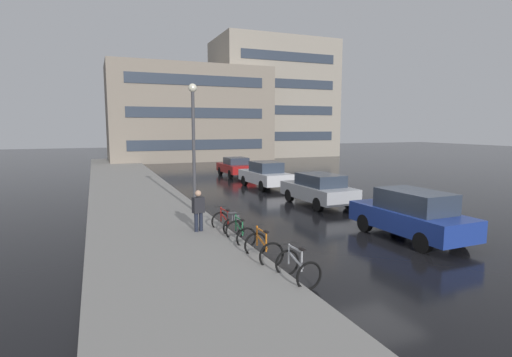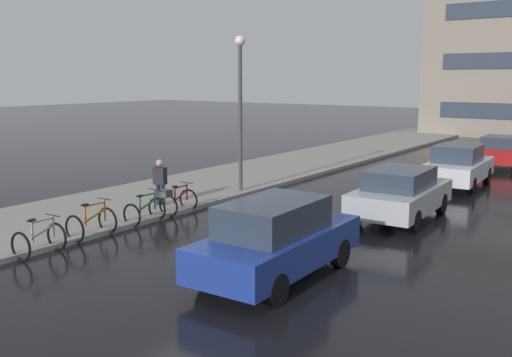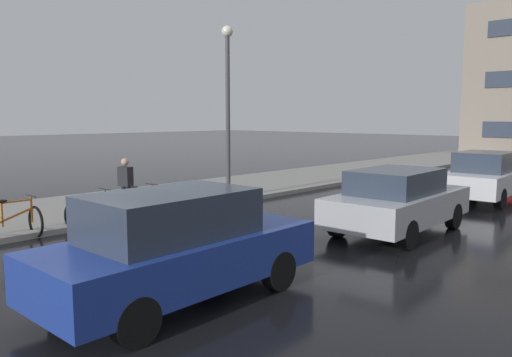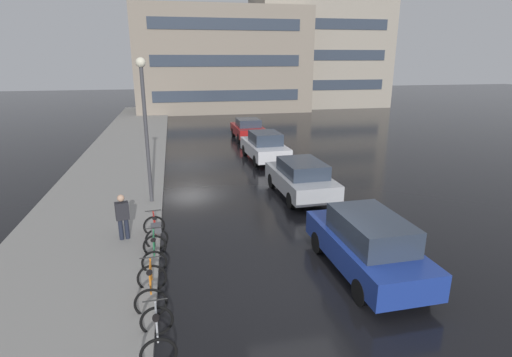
{
  "view_description": "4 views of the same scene",
  "coord_description": "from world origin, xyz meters",
  "px_view_note": "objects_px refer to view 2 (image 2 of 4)",
  "views": [
    {
      "loc": [
        -7.97,
        -9.77,
        3.81
      ],
      "look_at": [
        -2.04,
        4.92,
        1.76
      ],
      "focal_mm": 28.0,
      "sensor_mm": 36.0,
      "label": 1
    },
    {
      "loc": [
        8.28,
        -9.06,
        4.19
      ],
      "look_at": [
        -1.32,
        4.37,
        1.26
      ],
      "focal_mm": 40.0,
      "sensor_mm": 36.0,
      "label": 2
    },
    {
      "loc": [
        7.79,
        -3.86,
        2.77
      ],
      "look_at": [
        -0.12,
        4.41,
        1.36
      ],
      "focal_mm": 35.0,
      "sensor_mm": 36.0,
      "label": 3
    },
    {
      "loc": [
        -2.92,
        -8.3,
        5.62
      ],
      "look_at": [
        -0.15,
        5.34,
        1.39
      ],
      "focal_mm": 28.0,
      "sensor_mm": 36.0,
      "label": 4
    }
  ],
  "objects_px": {
    "streetlamp": "(240,96)",
    "car_white": "(458,166)",
    "bicycle_third": "(145,211)",
    "car_silver": "(400,193)",
    "bicycle_nearest": "(39,240)",
    "car_red": "(501,151)",
    "car_blue": "(276,239)",
    "bicycle_farthest": "(176,200)",
    "bicycle_second": "(92,223)",
    "pedestrian": "(160,181)"
  },
  "relations": [
    {
      "from": "streetlamp",
      "to": "car_white",
      "type": "bearing_deg",
      "value": 45.43
    },
    {
      "from": "streetlamp",
      "to": "bicycle_farthest",
      "type": "bearing_deg",
      "value": -85.35
    },
    {
      "from": "bicycle_nearest",
      "to": "car_red",
      "type": "bearing_deg",
      "value": 74.9
    },
    {
      "from": "car_silver",
      "to": "bicycle_second",
      "type": "bearing_deg",
      "value": -130.81
    },
    {
      "from": "bicycle_nearest",
      "to": "streetlamp",
      "type": "distance_m",
      "value": 9.18
    },
    {
      "from": "car_blue",
      "to": "car_silver",
      "type": "xyz_separation_m",
      "value": [
        0.19,
        6.4,
        -0.06
      ]
    },
    {
      "from": "car_silver",
      "to": "bicycle_nearest",
      "type": "bearing_deg",
      "value": -123.71
    },
    {
      "from": "bicycle_nearest",
      "to": "bicycle_farthest",
      "type": "xyz_separation_m",
      "value": [
        -0.21,
        4.89,
        0.09
      ]
    },
    {
      "from": "bicycle_farthest",
      "to": "bicycle_nearest",
      "type": "bearing_deg",
      "value": -87.54
    },
    {
      "from": "bicycle_farthest",
      "to": "streetlamp",
      "type": "relative_size",
      "value": 0.25
    },
    {
      "from": "bicycle_third",
      "to": "streetlamp",
      "type": "bearing_deg",
      "value": 93.58
    },
    {
      "from": "bicycle_second",
      "to": "car_red",
      "type": "distance_m",
      "value": 20.16
    },
    {
      "from": "pedestrian",
      "to": "bicycle_nearest",
      "type": "bearing_deg",
      "value": -77.21
    },
    {
      "from": "bicycle_third",
      "to": "car_blue",
      "type": "height_order",
      "value": "car_blue"
    },
    {
      "from": "car_white",
      "to": "streetlamp",
      "type": "distance_m",
      "value": 8.95
    },
    {
      "from": "bicycle_second",
      "to": "car_white",
      "type": "height_order",
      "value": "car_white"
    },
    {
      "from": "bicycle_farthest",
      "to": "car_blue",
      "type": "distance_m",
      "value": 6.34
    },
    {
      "from": "streetlamp",
      "to": "pedestrian",
      "type": "bearing_deg",
      "value": -101.17
    },
    {
      "from": "car_blue",
      "to": "car_red",
      "type": "distance_m",
      "value": 18.96
    },
    {
      "from": "bicycle_second",
      "to": "bicycle_farthest",
      "type": "relative_size",
      "value": 0.82
    },
    {
      "from": "bicycle_farthest",
      "to": "car_white",
      "type": "height_order",
      "value": "car_white"
    },
    {
      "from": "car_red",
      "to": "car_blue",
      "type": "bearing_deg",
      "value": -90.72
    },
    {
      "from": "car_white",
      "to": "pedestrian",
      "type": "relative_size",
      "value": 2.75
    },
    {
      "from": "bicycle_second",
      "to": "car_white",
      "type": "relative_size",
      "value": 0.26
    },
    {
      "from": "bicycle_nearest",
      "to": "bicycle_second",
      "type": "relative_size",
      "value": 0.96
    },
    {
      "from": "bicycle_third",
      "to": "car_blue",
      "type": "distance_m",
      "value": 5.85
    },
    {
      "from": "bicycle_third",
      "to": "pedestrian",
      "type": "xyz_separation_m",
      "value": [
        -0.99,
        1.63,
        0.52
      ]
    },
    {
      "from": "car_silver",
      "to": "car_white",
      "type": "bearing_deg",
      "value": 91.37
    },
    {
      "from": "car_blue",
      "to": "bicycle_nearest",
      "type": "bearing_deg",
      "value": -159.61
    },
    {
      "from": "car_blue",
      "to": "car_red",
      "type": "bearing_deg",
      "value": 89.28
    },
    {
      "from": "bicycle_third",
      "to": "car_silver",
      "type": "height_order",
      "value": "car_silver"
    },
    {
      "from": "bicycle_farthest",
      "to": "car_blue",
      "type": "xyz_separation_m",
      "value": [
        5.63,
        -2.88,
        0.37
      ]
    },
    {
      "from": "bicycle_nearest",
      "to": "bicycle_third",
      "type": "height_order",
      "value": "bicycle_third"
    },
    {
      "from": "car_blue",
      "to": "streetlamp",
      "type": "bearing_deg",
      "value": 131.97
    },
    {
      "from": "streetlamp",
      "to": "car_blue",
      "type": "bearing_deg",
      "value": -48.03
    },
    {
      "from": "car_red",
      "to": "streetlamp",
      "type": "bearing_deg",
      "value": -116.54
    },
    {
      "from": "bicycle_nearest",
      "to": "car_silver",
      "type": "xyz_separation_m",
      "value": [
        5.62,
        8.42,
        0.4
      ]
    },
    {
      "from": "bicycle_nearest",
      "to": "streetlamp",
      "type": "relative_size",
      "value": 0.2
    },
    {
      "from": "car_white",
      "to": "pedestrian",
      "type": "height_order",
      "value": "car_white"
    },
    {
      "from": "car_red",
      "to": "bicycle_third",
      "type": "bearing_deg",
      "value": -108.62
    },
    {
      "from": "bicycle_third",
      "to": "pedestrian",
      "type": "distance_m",
      "value": 1.98
    },
    {
      "from": "bicycle_farthest",
      "to": "car_red",
      "type": "height_order",
      "value": "car_red"
    },
    {
      "from": "bicycle_farthest",
      "to": "car_silver",
      "type": "relative_size",
      "value": 0.32
    },
    {
      "from": "car_silver",
      "to": "streetlamp",
      "type": "distance_m",
      "value": 6.72
    },
    {
      "from": "bicycle_third",
      "to": "car_red",
      "type": "xyz_separation_m",
      "value": [
        5.86,
        17.39,
        0.36
      ]
    },
    {
      "from": "streetlamp",
      "to": "bicycle_nearest",
      "type": "bearing_deg",
      "value": -86.59
    },
    {
      "from": "car_white",
      "to": "pedestrian",
      "type": "distance_m",
      "value": 11.57
    },
    {
      "from": "car_silver",
      "to": "bicycle_third",
      "type": "bearing_deg",
      "value": -140.26
    },
    {
      "from": "pedestrian",
      "to": "car_blue",
      "type": "bearing_deg",
      "value": -25.85
    },
    {
      "from": "bicycle_farthest",
      "to": "car_white",
      "type": "xyz_separation_m",
      "value": [
        5.68,
        9.79,
        0.33
      ]
    }
  ]
}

